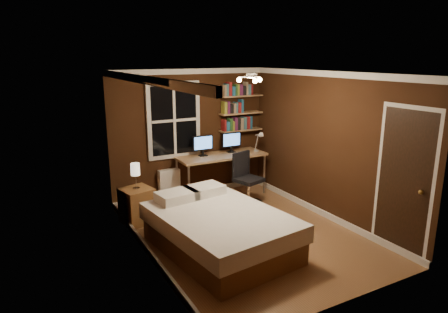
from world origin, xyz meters
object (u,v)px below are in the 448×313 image
bed (219,230)px  office_chair (247,185)px  nightstand (137,206)px  desk (221,158)px  bedside_lamp (136,176)px  monitor_right (231,142)px  desk_lamp (259,141)px  radiator (169,185)px  monitor_left (203,146)px

bed → office_chair: (1.31, 1.38, 0.07)m
nightstand → desk: size_ratio=0.34×
bedside_lamp → bed: bearing=-63.9°
desk → monitor_right: (0.27, 0.09, 0.26)m
desk → desk_lamp: bearing=-11.7°
bed → desk: (1.12, 2.04, 0.48)m
desk_lamp → office_chair: bearing=-139.6°
desk → office_chair: size_ratio=1.79×
desk_lamp → desk: bearing=168.3°
radiator → desk_lamp: (1.78, -0.40, 0.76)m
desk → desk_lamp: desk_lamp is taller
desk → office_chair: office_chair is taller
radiator → desk: bearing=-13.4°
nightstand → office_chair: bearing=-16.5°
bedside_lamp → office_chair: size_ratio=0.44×
nightstand → office_chair: 2.07m
nightstand → monitor_left: size_ratio=1.43×
radiator → monitor_left: monitor_left is taller
bedside_lamp → radiator: bearing=41.1°
radiator → nightstand: bearing=-138.9°
monitor_right → monitor_left: bearing=180.0°
monitor_right → office_chair: 1.00m
bedside_lamp → desk: 1.94m
nightstand → desk_lamp: (2.64, 0.35, 0.77)m
nightstand → monitor_right: (2.15, 0.59, 0.75)m
radiator → monitor_left: (0.66, -0.15, 0.74)m
nightstand → bedside_lamp: (0.00, 0.00, 0.52)m
bed → bedside_lamp: bedside_lamp is taller
monitor_left → bed: bearing=-109.8°
radiator → office_chair: office_chair is taller
desk_lamp → office_chair: 1.02m
bedside_lamp → monitor_right: bearing=15.5°
office_chair → monitor_right: bearing=67.6°
bedside_lamp → desk_lamp: desk_lamp is taller
radiator → monitor_right: size_ratio=1.48×
office_chair → radiator: bearing=127.5°
monitor_right → office_chair: monitor_right is taller
desk → monitor_left: monitor_left is taller
monitor_left → office_chair: (0.55, -0.74, -0.67)m
radiator → desk: (1.02, -0.24, 0.48)m
bed → monitor_left: monitor_left is taller
bed → monitor_left: (0.77, 2.12, 0.74)m
monitor_left → desk: bearing=-14.0°
nightstand → office_chair: (2.06, -0.14, 0.08)m
nightstand → radiator: radiator is taller
bed → nightstand: bearing=108.8°
office_chair → desk: bearing=90.3°
monitor_left → nightstand: bearing=-158.6°
desk → monitor_left: (-0.36, 0.09, 0.26)m
bedside_lamp → radiator: bedside_lamp is taller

